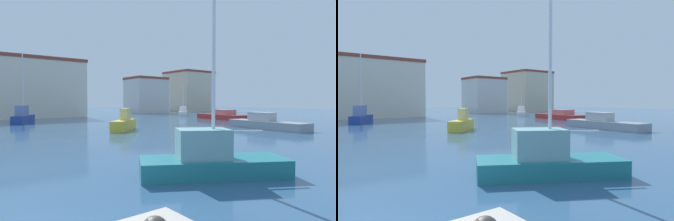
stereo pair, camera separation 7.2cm
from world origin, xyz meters
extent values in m
plane|color=#2D5175|center=(15.00, 20.00, 0.00)|extent=(160.00, 160.00, 0.00)
cube|color=#1E707A|center=(6.89, 2.57, 0.30)|extent=(5.18, 3.95, 0.60)
cube|color=#6B9CA2|center=(6.57, 2.75, 1.10)|extent=(2.10, 1.90, 1.00)
cylinder|color=silver|center=(6.89, 2.57, 4.04)|extent=(0.12, 0.12, 6.87)
cylinder|color=silver|center=(7.67, 2.13, 1.50)|extent=(1.56, 0.93, 0.08)
cube|color=#233D93|center=(6.15, 32.12, 0.44)|extent=(3.28, 4.92, 0.88)
cube|color=#6E7DB1|center=(5.94, 31.71, 1.47)|extent=(1.67, 2.04, 1.18)
cylinder|color=silver|center=(6.15, 32.12, 4.50)|extent=(0.12, 0.12, 7.24)
cylinder|color=silver|center=(6.54, 32.91, 1.78)|extent=(0.84, 1.56, 0.08)
cube|color=gray|center=(22.78, 10.97, 0.36)|extent=(2.63, 7.81, 0.72)
cube|color=#ADB0B5|center=(22.82, 11.55, 1.11)|extent=(1.43, 2.43, 0.79)
cube|color=gold|center=(11.61, 17.80, 0.45)|extent=(3.67, 3.59, 0.89)
cube|color=#DFCD77|center=(11.97, 18.14, 1.40)|extent=(1.29, 1.28, 1.01)
cube|color=#B22823|center=(29.68, 22.86, 0.35)|extent=(3.80, 8.25, 0.70)
cube|color=#C4716E|center=(29.60, 22.31, 1.05)|extent=(2.32, 3.37, 0.70)
cube|color=white|center=(31.67, 33.49, 0.38)|extent=(4.08, 4.32, 0.75)
cube|color=silver|center=(31.67, 33.48, 1.21)|extent=(1.78, 1.80, 0.91)
cylinder|color=silver|center=(31.67, 33.49, 3.17)|extent=(0.12, 0.12, 4.83)
cylinder|color=silver|center=(32.23, 34.10, 1.65)|extent=(1.13, 1.25, 0.08)
cube|color=beige|center=(10.41, 44.43, 4.36)|extent=(12.78, 9.37, 8.72)
cube|color=brown|center=(10.41, 44.43, 8.97)|extent=(13.03, 9.56, 0.50)
cube|color=beige|center=(33.53, 48.43, 3.64)|extent=(7.54, 6.97, 7.28)
cube|color=brown|center=(33.53, 48.43, 7.53)|extent=(7.69, 7.11, 0.50)
cube|color=beige|center=(48.40, 50.99, 4.84)|extent=(9.63, 9.85, 9.69)
cube|color=brown|center=(48.40, 50.99, 9.94)|extent=(9.82, 10.05, 0.50)
camera|label=1|loc=(-0.10, -4.08, 2.54)|focal=29.99mm
camera|label=2|loc=(-0.04, -4.13, 2.54)|focal=29.99mm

